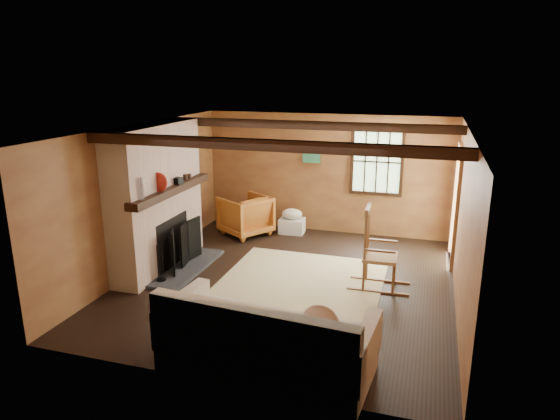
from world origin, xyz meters
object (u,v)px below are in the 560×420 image
(sofa, at_px, (266,345))
(laundry_basket, at_px, (292,226))
(rocking_chair, at_px, (377,254))
(armchair, at_px, (245,215))
(fireplace, at_px, (158,204))

(sofa, height_order, laundry_basket, sofa)
(laundry_basket, bearing_deg, sofa, -77.58)
(rocking_chair, bearing_deg, sofa, 159.63)
(sofa, bearing_deg, rocking_chair, 76.14)
(laundry_basket, xyz_separation_m, armchair, (-0.88, -0.36, 0.25))
(armchair, bearing_deg, laundry_basket, 145.31)
(fireplace, bearing_deg, armchair, 70.01)
(fireplace, relative_size, laundry_basket, 4.80)
(sofa, height_order, armchair, sofa)
(fireplace, height_order, rocking_chair, fireplace)
(armchair, bearing_deg, sofa, 56.30)
(fireplace, xyz_separation_m, armchair, (0.74, 2.03, -0.70))
(rocking_chair, xyz_separation_m, laundry_basket, (-1.95, 2.17, -0.39))
(fireplace, distance_m, rocking_chair, 3.62)
(armchair, bearing_deg, rocking_chair, 90.25)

